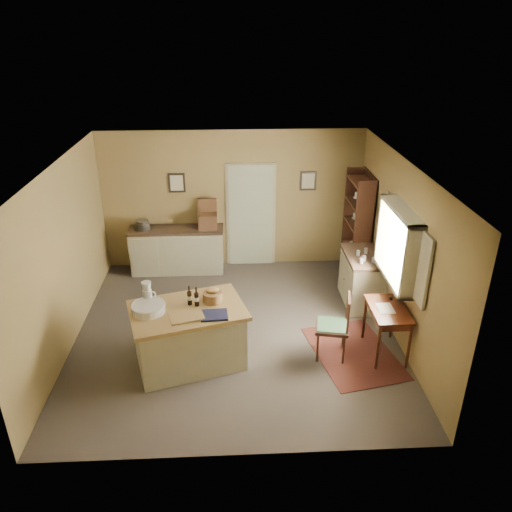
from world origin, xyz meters
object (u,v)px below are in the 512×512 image
(sideboard, at_px, (178,249))
(desk_chair, at_px, (332,327))
(right_cabinet, at_px, (362,278))
(work_island, at_px, (188,334))
(shelving_unit, at_px, (360,227))
(writing_desk, at_px, (388,314))

(sideboard, distance_m, desk_chair, 3.80)
(desk_chair, xyz_separation_m, right_cabinet, (0.81, 1.52, -0.04))
(work_island, height_order, sideboard, work_island)
(work_island, xyz_separation_m, desk_chair, (2.06, 0.07, 0.01))
(sideboard, height_order, right_cabinet, sideboard)
(desk_chair, bearing_deg, shelving_unit, 79.97)
(desk_chair, bearing_deg, sideboard, 141.79)
(sideboard, distance_m, shelving_unit, 3.51)
(work_island, bearing_deg, shelving_unit, 24.23)
(sideboard, bearing_deg, work_island, -81.93)
(work_island, relative_size, right_cabinet, 1.66)
(writing_desk, bearing_deg, shelving_unit, 86.46)
(shelving_unit, bearing_deg, work_island, -139.58)
(work_island, distance_m, sideboard, 2.98)
(desk_chair, relative_size, right_cabinet, 0.92)
(writing_desk, xyz_separation_m, right_cabinet, (-0.00, 1.50, -0.21))
(writing_desk, distance_m, shelving_unit, 2.51)
(work_island, distance_m, writing_desk, 2.88)
(work_island, height_order, right_cabinet, work_island)
(work_island, distance_m, desk_chair, 2.06)
(writing_desk, bearing_deg, right_cabinet, 90.01)
(writing_desk, xyz_separation_m, shelving_unit, (0.15, 2.48, 0.35))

